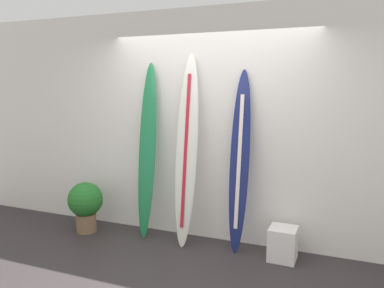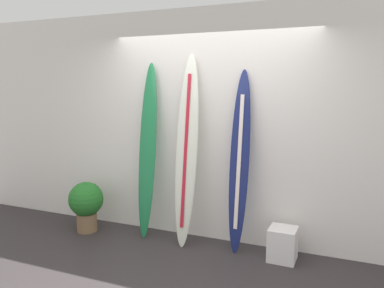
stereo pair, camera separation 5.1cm
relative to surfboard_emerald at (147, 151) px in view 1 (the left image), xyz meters
name	(u,v)px [view 1 (the left image)]	position (x,y,z in m)	size (l,w,h in m)	color
ground	(168,285)	(0.75, -1.01, -1.11)	(8.00, 8.00, 0.04)	#2E292B
wall_back	(213,126)	(0.75, 0.29, 0.31)	(7.20, 0.20, 2.80)	silver
surfboard_emerald	(147,151)	(0.00, 0.00, 0.00)	(0.23, 0.34, 2.18)	#1F7845
surfboard_ivory	(187,152)	(0.54, -0.03, 0.03)	(0.29, 0.44, 2.27)	silver
surfboard_navy	(240,162)	(1.17, 0.01, -0.05)	(0.23, 0.34, 2.08)	navy
display_block_left	(283,244)	(1.70, -0.08, -0.91)	(0.30, 0.30, 0.36)	white
potted_plant	(85,203)	(-0.80, -0.21, -0.70)	(0.45, 0.45, 0.66)	brown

